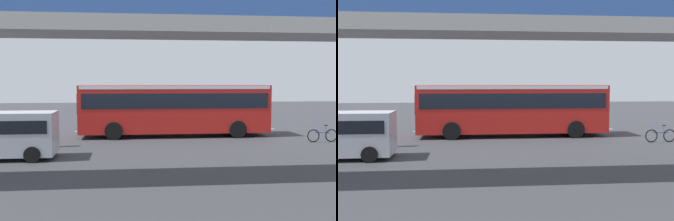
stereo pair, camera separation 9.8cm
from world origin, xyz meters
The scene contains 11 objects.
ground centered at (0.00, 0.00, 0.00)m, with size 80.00×80.00×0.00m, color #38383D.
city_bus centered at (-1.40, 0.70, 1.88)m, with size 11.54×2.85×3.15m.
bicycle_blue centered at (-9.33, 4.10, 0.37)m, with size 1.77×0.44×0.96m.
pedestrian centered at (5.26, 4.19, 0.89)m, with size 0.38×0.38×1.79m.
traffic_sign centered at (-2.77, -3.01, 1.89)m, with size 0.08×0.60×2.80m.
lane_dash_leftmost centered at (-8.00, -2.32, 0.00)m, with size 2.00×0.20×0.01m, color silver.
lane_dash_left centered at (-4.00, -2.32, 0.00)m, with size 2.00×0.20×0.01m, color silver.
lane_dash_centre centered at (0.00, -2.32, 0.00)m, with size 2.00×0.20×0.01m, color silver.
lane_dash_right centered at (4.00, -2.32, 0.00)m, with size 2.00×0.20×0.01m, color silver.
lane_dash_rightmost centered at (8.00, -2.32, 0.00)m, with size 2.00×0.20×0.01m, color silver.
pedestrian_overpass centered at (0.00, 11.89, 4.76)m, with size 25.84×2.60×6.50m.
Camera 1 is at (1.68, 25.42, 3.38)m, focal length 43.28 mm.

